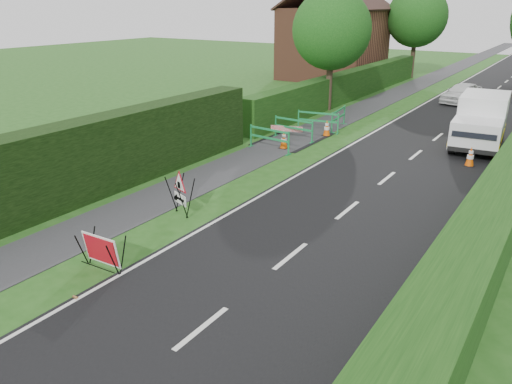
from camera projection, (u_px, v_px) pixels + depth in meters
The scene contains 23 objects.
ground at pixel (187, 247), 12.89m from camera, with size 120.00×120.00×0.00m, color #204E16.
road_surface at pixel (505, 83), 38.98m from camera, with size 6.00×90.00×0.02m, color black.
footpath at pixel (433, 78), 41.80m from camera, with size 2.00×90.00×0.02m, color #2D2D30.
hedge_west_near at pixel (64, 206), 15.45m from camera, with size 1.10×18.00×2.50m, color black.
hedge_west_far at pixel (349, 99), 32.65m from camera, with size 1.00×24.00×1.80m, color #14380F.
house_west at pixel (333, 42), 40.44m from camera, with size 7.50×7.40×7.88m.
tree_nw at pixel (332, 30), 27.73m from camera, with size 4.40×4.40×6.70m.
tree_fw at pixel (417, 17), 40.12m from camera, with size 4.80×4.80×7.24m.
red_rect_sign at pixel (101, 250), 11.60m from camera, with size 1.08×0.68×0.90m.
triangle_sign at pixel (179, 189), 14.54m from camera, with size 1.02×1.02×1.17m.
works_van at pixel (481, 120), 21.47m from camera, with size 2.30×4.96×2.19m.
traffic_cone_0 at pixel (470, 156), 19.10m from camera, with size 0.38×0.38×0.79m.
traffic_cone_1 at pixel (493, 147), 20.34m from camera, with size 0.38×0.38×0.79m.
traffic_cone_2 at pixel (499, 134), 22.32m from camera, with size 0.38×0.38×0.79m.
traffic_cone_3 at pixel (284, 140), 21.42m from camera, with size 0.38×0.38×0.79m.
traffic_cone_4 at pixel (327, 128), 23.43m from camera, with size 0.38×0.38×0.79m.
ped_barrier_0 at pixel (269, 136), 21.00m from camera, with size 2.08×0.55×1.00m.
ped_barrier_1 at pixel (294, 126), 22.74m from camera, with size 2.08×0.51×1.00m.
ped_barrier_2 at pixel (318, 119), 24.12m from camera, with size 2.09×0.68×1.00m.
ped_barrier_3 at pixel (338, 116), 24.76m from camera, with size 0.59×2.09×1.00m.
redwhite_plank at pixel (286, 138), 23.23m from camera, with size 1.50×0.04×0.25m, color red.
litter_can at pixel (76, 299), 10.63m from camera, with size 0.07×0.07×0.12m, color #BF7F4C.
hatchback_car at pixel (462, 93), 31.13m from camera, with size 1.47×3.66×1.25m, color white.
Camera 1 is at (7.80, -8.69, 5.92)m, focal length 35.00 mm.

